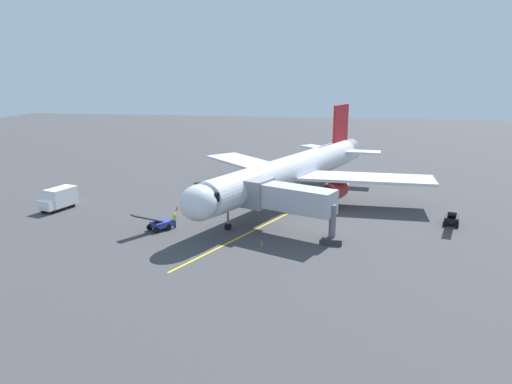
% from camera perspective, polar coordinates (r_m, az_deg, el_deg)
% --- Properties ---
extents(ground_plane, '(220.00, 220.00, 0.00)m').
position_cam_1_polar(ground_plane, '(63.72, 5.52, -1.07)').
color(ground_plane, '#424244').
extents(apron_lead_in_line, '(16.71, 36.54, 0.01)m').
position_cam_1_polar(apron_lead_in_line, '(57.66, 3.44, -2.69)').
color(apron_lead_in_line, yellow).
rests_on(apron_lead_in_line, ground).
extents(airplane, '(31.92, 38.07, 11.50)m').
position_cam_1_polar(airplane, '(62.69, 4.15, 2.47)').
color(airplane, silver).
rests_on(airplane, ground).
extents(jet_bridge, '(11.13, 6.93, 5.40)m').
position_cam_1_polar(jet_bridge, '(50.62, 3.22, -0.70)').
color(jet_bridge, '#B7B7BC').
rests_on(jet_bridge, ground).
extents(ground_crew_marshaller, '(0.46, 0.46, 1.71)m').
position_cam_1_polar(ground_crew_marshaller, '(53.52, -9.54, -3.25)').
color(ground_crew_marshaller, '#23232D').
rests_on(ground_crew_marshaller, ground).
extents(ground_crew_wing_walker, '(0.37, 0.46, 1.71)m').
position_cam_1_polar(ground_crew_wing_walker, '(58.55, -4.08, -1.54)').
color(ground_crew_wing_walker, '#23232D').
rests_on(ground_crew_wing_walker, ground).
extents(ground_crew_loader, '(0.42, 0.29, 1.71)m').
position_cam_1_polar(ground_crew_loader, '(67.43, 8.28, 0.49)').
color(ground_crew_loader, '#23232D').
rests_on(ground_crew_loader, ground).
extents(belt_loader_near_nose, '(2.26, 4.73, 2.32)m').
position_cam_1_polar(belt_loader_near_nose, '(58.03, 21.97, -2.91)').
color(belt_loader_near_nose, black).
rests_on(belt_loader_near_nose, ground).
extents(baggage_cart_portside, '(2.51, 2.95, 1.27)m').
position_cam_1_polar(baggage_cart_portside, '(80.25, -0.07, 2.71)').
color(baggage_cart_portside, yellow).
rests_on(baggage_cart_portside, ground).
extents(box_truck_starboard_side, '(3.18, 4.97, 2.62)m').
position_cam_1_polar(box_truck_starboard_side, '(64.13, -22.15, -0.71)').
color(box_truck_starboard_side, white).
rests_on(box_truck_starboard_side, ground).
extents(belt_loader_rear_apron, '(3.73, 4.37, 2.32)m').
position_cam_1_polar(belt_loader_rear_apron, '(53.19, -11.25, -3.64)').
color(belt_loader_rear_apron, '#2D3899').
rests_on(belt_loader_rear_apron, ground).
extents(safety_cone_nose_left, '(0.32, 0.32, 0.55)m').
position_cam_1_polar(safety_cone_nose_left, '(48.04, 0.66, -5.89)').
color(safety_cone_nose_left, '#F2590F').
rests_on(safety_cone_nose_left, ground).
extents(safety_cone_nose_right, '(0.32, 0.32, 0.55)m').
position_cam_1_polar(safety_cone_nose_right, '(60.26, -9.23, -1.83)').
color(safety_cone_nose_right, '#F2590F').
rests_on(safety_cone_nose_right, ground).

